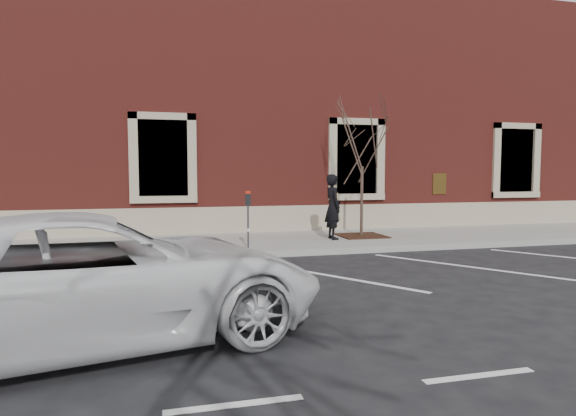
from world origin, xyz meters
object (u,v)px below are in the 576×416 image
object	(u,v)px
man	(333,207)
sapling	(362,147)
white_truck	(93,277)
parking_meter	(248,209)

from	to	relation	value
man	sapling	distance (m)	1.97
white_truck	man	bearing A→B (deg)	-51.96
man	white_truck	size ratio (longest dim) A/B	0.33
man	parking_meter	xyz separation A→B (m)	(-2.56, -1.23, 0.08)
man	sapling	xyz separation A→B (m)	(1.00, 0.36, 1.66)
sapling	white_truck	xyz separation A→B (m)	(-6.27, -6.86, -1.93)
white_truck	parking_meter	bearing A→B (deg)	-40.13
parking_meter	sapling	bearing A→B (deg)	21.57
parking_meter	man	bearing A→B (deg)	23.14
parking_meter	white_truck	size ratio (longest dim) A/B	0.25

